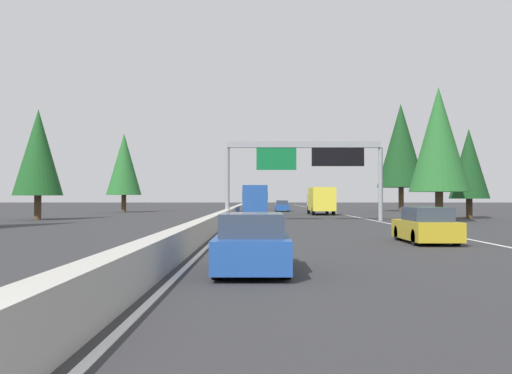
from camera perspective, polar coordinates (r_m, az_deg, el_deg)
ground_plane at (r=62.81m, az=-1.78°, el=-2.74°), size 320.00×320.00×0.00m
median_barrier at (r=82.79m, az=-1.51°, el=-2.02°), size 180.00×0.56×0.90m
shoulder_stripe_right at (r=73.37m, az=7.53°, el=-2.48°), size 160.00×0.16×0.01m
shoulder_stripe_median at (r=72.79m, az=-1.31°, el=-2.50°), size 160.00×0.16×0.01m
sign_gantry_overhead at (r=47.07m, az=4.92°, el=2.88°), size 0.50×12.68×6.38m
sedan_far_left at (r=14.68m, az=-0.41°, el=-5.63°), size 4.40×1.80×1.47m
sedan_near_center at (r=24.94m, az=16.27°, el=-3.70°), size 4.40×1.80×1.47m
box_truck_far_center at (r=64.42m, az=6.33°, el=-1.26°), size 8.50×2.40×2.95m
sedan_near_right at (r=86.68m, az=2.48°, el=-1.82°), size 4.40×1.80×1.47m
pickup_mid_center at (r=91.71m, az=-0.13°, el=-1.63°), size 5.60×2.00×1.86m
minivan_distant_a at (r=98.86m, az=-0.15°, el=-1.57°), size 5.00×1.95×1.69m
bus_mid_right at (r=63.27m, az=-0.07°, el=-1.17°), size 11.50×2.55×3.10m
sedan_far_right at (r=78.24m, az=2.55°, el=-1.90°), size 4.40×1.80×1.47m
conifer_right_near at (r=47.85m, az=17.42°, el=4.44°), size 4.63×4.63×10.51m
conifer_right_mid at (r=55.49m, az=20.09°, el=2.13°), size 3.53×3.53×8.03m
conifer_right_far at (r=83.99m, az=13.97°, el=3.95°), size 6.60×6.60×14.99m
conifer_left_near at (r=52.18m, az=-20.52°, el=3.17°), size 4.08×4.08×9.28m
conifer_left_mid at (r=76.21m, az=-12.77°, el=2.17°), size 4.42×4.42×10.04m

